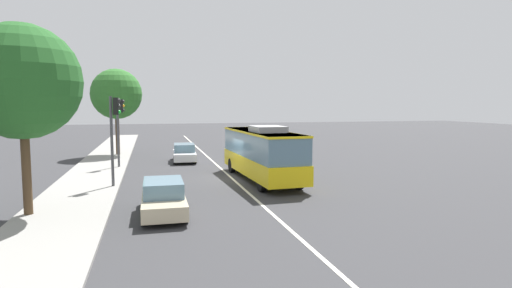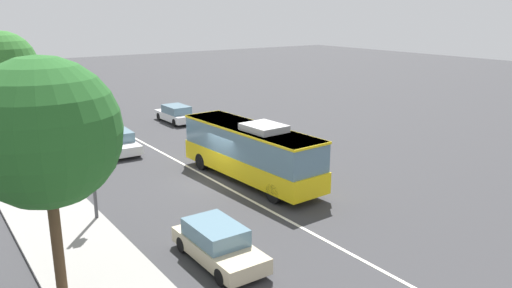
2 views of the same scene
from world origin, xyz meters
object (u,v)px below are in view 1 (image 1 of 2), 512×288
Objects in this scene: sedan_white at (252,144)px; street_tree_kerbside_left at (116,94)px; transit_bus at (262,151)px; traffic_light_near_corner at (120,121)px; traffic_light_mid_block at (114,126)px; street_tree_kerbside_centre at (22,82)px; sedan_white_ahead at (184,153)px; sedan_beige at (164,198)px.

street_tree_kerbside_left reaches higher than sedan_white.
transit_bus is 1.94× the size of traffic_light_near_corner.
traffic_light_near_corner is at bearing 96.20° from traffic_light_mid_block.
street_tree_kerbside_centre is (-5.55, 3.10, 2.09)m from traffic_light_mid_block.
transit_bus is 2.21× the size of sedan_white_ahead.
transit_bus is 2.24× the size of sedan_beige.
traffic_light_mid_block is 6.69m from street_tree_kerbside_centre.
traffic_light_mid_block is 0.65× the size of street_tree_kerbside_left.
transit_bus is 1.26× the size of street_tree_kerbside_left.
sedan_beige is (-16.82, 2.26, 0.00)m from sedan_white_ahead.
street_tree_kerbside_left is (22.21, 3.40, 4.97)m from sedan_beige.
sedan_beige is 7.45m from traffic_light_mid_block.
sedan_beige is 0.87× the size of traffic_light_mid_block.
traffic_light_mid_block reaches higher than sedan_beige.
traffic_light_near_corner is (7.16, 8.90, 1.75)m from transit_bus.
traffic_light_mid_block is at bearing -158.83° from sedan_beige.
sedan_beige is at bearing -64.53° from traffic_light_mid_block.
sedan_white is at bearing 157.83° from sedan_beige.
transit_bus is 1.26× the size of street_tree_kerbside_centre.
transit_bus is 11.56m from traffic_light_near_corner.
sedan_white_ahead is 11.74m from traffic_light_mid_block.
sedan_white is at bearing -34.37° from street_tree_kerbside_centre.
transit_bus is 8.90m from traffic_light_mid_block.
sedan_white is 0.87× the size of traffic_light_mid_block.
transit_bus is at bearing -147.74° from street_tree_kerbside_left.
sedan_white_ahead is at bearing 172.79° from sedan_beige.
traffic_light_mid_block is at bearing 143.53° from sedan_white.
sedan_beige is at bearing -75.20° from traffic_light_near_corner.
traffic_light_near_corner is at bearing 48.42° from transit_bus.
sedan_white_ahead is 18.41m from street_tree_kerbside_centre.
sedan_beige is (-22.95, 9.55, 0.00)m from sedan_white.
traffic_light_mid_block is (6.44, 2.44, 2.84)m from sedan_beige.
street_tree_kerbside_centre reaches higher than transit_bus.
traffic_light_mid_block is at bearing 90.22° from transit_bus.
sedan_white is 0.56× the size of street_tree_kerbside_centre.
traffic_light_mid_block is (-16.51, 11.99, 2.84)m from sedan_white.
street_tree_kerbside_centre is at bearing 145.15° from sedan_white.
traffic_light_near_corner and traffic_light_mid_block have the same top height.
street_tree_kerbside_left reaches higher than sedan_white_ahead.
street_tree_kerbside_left is at bearing 99.56° from traffic_light_near_corner.
sedan_white is 1.00× the size of sedan_beige.
street_tree_kerbside_left is (5.39, 5.65, 4.97)m from sedan_white_ahead.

